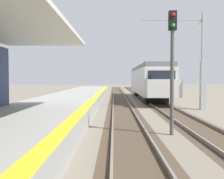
% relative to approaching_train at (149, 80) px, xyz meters
% --- Properties ---
extents(station_platform, '(5.00, 80.00, 0.91)m').
position_rel_approaching_train_xyz_m(station_platform, '(-7.80, -18.63, -1.73)').
color(station_platform, '#999993').
rests_on(station_platform, ground).
extents(track_pair_nearest_platform, '(2.34, 120.00, 0.16)m').
position_rel_approaching_train_xyz_m(track_pair_nearest_platform, '(-3.40, -14.63, -2.13)').
color(track_pair_nearest_platform, '#4C3D2D').
rests_on(track_pair_nearest_platform, ground).
extents(track_pair_middle, '(2.34, 120.00, 0.16)m').
position_rel_approaching_train_xyz_m(track_pair_middle, '(-0.00, -14.63, -2.13)').
color(track_pair_middle, '#4C3D2D').
rests_on(track_pair_middle, ground).
extents(approaching_train, '(2.93, 19.60, 4.76)m').
position_rel_approaching_train_xyz_m(approaching_train, '(0.00, 0.00, 0.00)').
color(approaching_train, silver).
rests_on(approaching_train, ground).
extents(rail_signal_post, '(0.32, 0.34, 5.20)m').
position_rel_approaching_train_xyz_m(rail_signal_post, '(-1.62, -20.20, 1.02)').
color(rail_signal_post, '#4C4C4C').
rests_on(rail_signal_post, ground).
extents(catenary_pylon_far_side, '(5.00, 0.40, 7.50)m').
position_rel_approaching_train_xyz_m(catenary_pylon_far_side, '(2.49, -10.80, 1.43)').
color(catenary_pylon_far_side, '#9EA3A8').
rests_on(catenary_pylon_far_side, ground).
extents(distant_trackside_house, '(6.60, 5.28, 6.40)m').
position_rel_approaching_train_xyz_m(distant_trackside_house, '(6.23, 30.53, 1.16)').
color(distant_trackside_house, maroon).
rests_on(distant_trackside_house, ground).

